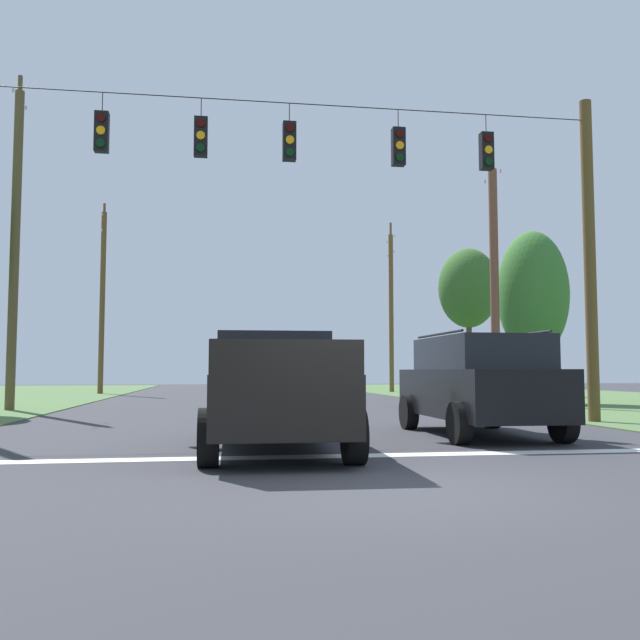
% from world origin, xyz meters
% --- Properties ---
extents(ground_plane, '(120.00, 120.00, 0.00)m').
position_xyz_m(ground_plane, '(0.00, 0.00, 0.00)').
color(ground_plane, '#333338').
extents(stop_bar_stripe, '(13.11, 0.45, 0.01)m').
position_xyz_m(stop_bar_stripe, '(0.00, 2.85, 0.00)').
color(stop_bar_stripe, white).
rests_on(stop_bar_stripe, ground).
extents(lane_dash_0, '(2.50, 0.15, 0.01)m').
position_xyz_m(lane_dash_0, '(0.00, 8.85, 0.00)').
color(lane_dash_0, white).
rests_on(lane_dash_0, ground).
extents(lane_dash_1, '(2.50, 0.15, 0.01)m').
position_xyz_m(lane_dash_1, '(0.00, 14.85, 0.00)').
color(lane_dash_1, white).
rests_on(lane_dash_1, ground).
extents(lane_dash_2, '(2.50, 0.15, 0.01)m').
position_xyz_m(lane_dash_2, '(0.00, 21.22, 0.00)').
color(lane_dash_2, white).
rests_on(lane_dash_2, ground).
extents(overhead_signal_span, '(15.70, 0.31, 8.32)m').
position_xyz_m(overhead_signal_span, '(-0.12, 8.58, 4.73)').
color(overhead_signal_span, brown).
rests_on(overhead_signal_span, ground).
extents(pickup_truck, '(2.37, 5.44, 1.95)m').
position_xyz_m(pickup_truck, '(-0.95, 3.81, 0.97)').
color(pickup_truck, black).
rests_on(pickup_truck, ground).
extents(suv_black, '(2.22, 4.80, 2.05)m').
position_xyz_m(suv_black, '(3.33, 5.69, 1.06)').
color(suv_black, black).
rests_on(suv_black, ground).
extents(distant_car_crossing_white, '(2.07, 4.32, 1.52)m').
position_xyz_m(distant_car_crossing_white, '(1.39, 24.11, 0.79)').
color(distant_car_crossing_white, silver).
rests_on(distant_car_crossing_white, ground).
extents(distant_car_oncoming, '(4.41, 2.25, 1.52)m').
position_xyz_m(distant_car_oncoming, '(7.05, 16.41, 0.79)').
color(distant_car_oncoming, navy).
rests_on(distant_car_oncoming, ground).
extents(distant_car_far_parked, '(4.36, 2.14, 1.52)m').
position_xyz_m(distant_car_far_parked, '(9.08, 23.39, 0.79)').
color(distant_car_far_parked, black).
rests_on(distant_car_far_parked, ground).
extents(utility_pole_mid_right, '(0.33, 1.57, 9.62)m').
position_xyz_m(utility_pole_mid_right, '(8.59, 17.16, 4.66)').
color(utility_pole_mid_right, brown).
rests_on(utility_pole_mid_right, ground).
extents(utility_pole_far_right, '(0.28, 1.92, 10.47)m').
position_xyz_m(utility_pole_far_right, '(8.67, 33.21, 5.17)').
color(utility_pole_far_right, brown).
rests_on(utility_pole_far_right, ground).
extents(utility_pole_mid_left, '(0.30, 1.58, 11.24)m').
position_xyz_m(utility_pole_mid_left, '(-8.55, 16.10, 5.49)').
color(utility_pole_mid_left, brown).
rests_on(utility_pole_mid_left, ground).
extents(utility_pole_far_left, '(0.30, 1.53, 10.85)m').
position_xyz_m(utility_pole_far_left, '(-8.34, 32.36, 5.42)').
color(utility_pole_far_left, brown).
rests_on(utility_pole_far_left, ground).
extents(tree_roadside_right, '(2.81, 2.81, 6.92)m').
position_xyz_m(tree_roadside_right, '(10.62, 18.16, 4.38)').
color(tree_roadside_right, brown).
rests_on(tree_roadside_right, ground).
extents(tree_roadside_left, '(3.24, 3.24, 7.96)m').
position_xyz_m(tree_roadside_left, '(11.60, 27.81, 5.77)').
color(tree_roadside_left, brown).
rests_on(tree_roadside_left, ground).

